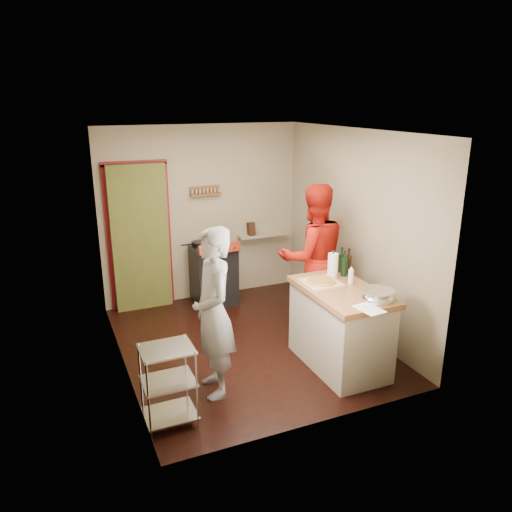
# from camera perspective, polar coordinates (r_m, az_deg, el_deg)

# --- Properties ---
(floor) EXTENTS (3.50, 3.50, 0.00)m
(floor) POSITION_cam_1_polar(r_m,az_deg,el_deg) (6.37, -1.01, -9.94)
(floor) COLOR black
(floor) RESTS_ON ground
(back_wall) EXTENTS (3.00, 0.44, 2.60)m
(back_wall) POSITION_cam_1_polar(r_m,az_deg,el_deg) (7.40, -10.95, 3.08)
(back_wall) COLOR gray
(back_wall) RESTS_ON ground
(left_wall) EXTENTS (0.04, 3.50, 2.60)m
(left_wall) POSITION_cam_1_polar(r_m,az_deg,el_deg) (5.52, -15.64, -0.42)
(left_wall) COLOR gray
(left_wall) RESTS_ON ground
(right_wall) EXTENTS (0.04, 3.50, 2.60)m
(right_wall) POSITION_cam_1_polar(r_m,az_deg,el_deg) (6.58, 11.12, 2.78)
(right_wall) COLOR gray
(right_wall) RESTS_ON ground
(ceiling) EXTENTS (3.00, 3.50, 0.02)m
(ceiling) POSITION_cam_1_polar(r_m,az_deg,el_deg) (5.66, -1.16, 14.19)
(ceiling) COLOR white
(ceiling) RESTS_ON back_wall
(stove) EXTENTS (0.60, 0.63, 1.00)m
(stove) POSITION_cam_1_polar(r_m,az_deg,el_deg) (7.44, -4.86, -2.08)
(stove) COLOR black
(stove) RESTS_ON ground
(wire_shelving) EXTENTS (0.48, 0.40, 0.80)m
(wire_shelving) POSITION_cam_1_polar(r_m,az_deg,el_deg) (4.82, -9.99, -14.02)
(wire_shelving) COLOR silver
(wire_shelving) RESTS_ON ground
(island) EXTENTS (0.75, 1.36, 1.25)m
(island) POSITION_cam_1_polar(r_m,az_deg,el_deg) (5.76, 9.60, -7.85)
(island) COLOR beige
(island) RESTS_ON ground
(person_stripe) EXTENTS (0.47, 0.67, 1.77)m
(person_stripe) POSITION_cam_1_polar(r_m,az_deg,el_deg) (5.05, -4.89, -6.52)
(person_stripe) COLOR #B7B7BC
(person_stripe) RESTS_ON ground
(person_red) EXTENTS (1.01, 0.83, 1.93)m
(person_red) POSITION_cam_1_polar(r_m,az_deg,el_deg) (6.54, 6.52, -0.14)
(person_red) COLOR #A8160B
(person_red) RESTS_ON ground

